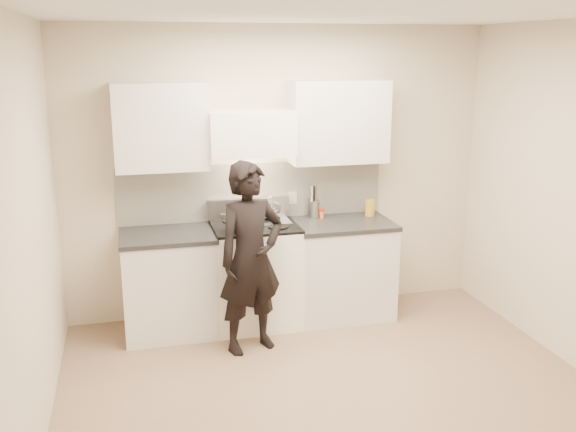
{
  "coord_description": "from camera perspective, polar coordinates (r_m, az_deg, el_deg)",
  "views": [
    {
      "loc": [
        -1.36,
        -4.04,
        2.47
      ],
      "look_at": [
        -0.09,
        1.05,
        1.11
      ],
      "focal_mm": 40.0,
      "sensor_mm": 36.0,
      "label": 1
    }
  ],
  "objects": [
    {
      "name": "ground_plane",
      "position": [
        4.92,
        4.09,
        -15.55
      ],
      "size": [
        4.0,
        4.0,
        0.0
      ],
      "primitive_type": "plane",
      "color": "#856950"
    },
    {
      "name": "room_shell",
      "position": [
        4.68,
        2.35,
        3.84
      ],
      "size": [
        4.04,
        3.54,
        2.7
      ],
      "color": "beige",
      "rests_on": "ground"
    },
    {
      "name": "stove",
      "position": [
        5.91,
        -2.92,
        -5.16
      ],
      "size": [
        0.76,
        0.65,
        0.96
      ],
      "color": "white",
      "rests_on": "ground"
    },
    {
      "name": "counter_right",
      "position": [
        6.12,
        4.75,
        -4.64
      ],
      "size": [
        0.92,
        0.67,
        0.92
      ],
      "color": "silver",
      "rests_on": "ground"
    },
    {
      "name": "counter_left",
      "position": [
        5.83,
        -10.5,
        -5.84
      ],
      "size": [
        0.82,
        0.67,
        0.92
      ],
      "color": "silver",
      "rests_on": "ground"
    },
    {
      "name": "wok",
      "position": [
        5.9,
        -2.09,
        0.6
      ],
      "size": [
        0.32,
        0.38,
        0.26
      ],
      "color": "#A6A8B9",
      "rests_on": "stove"
    },
    {
      "name": "stock_pot",
      "position": [
        5.58,
        -4.36,
        -0.37
      ],
      "size": [
        0.32,
        0.24,
        0.15
      ],
      "color": "#A6A8B9",
      "rests_on": "stove"
    },
    {
      "name": "utensil_crock",
      "position": [
        6.1,
        2.26,
        0.76
      ],
      "size": [
        0.12,
        0.12,
        0.31
      ],
      "color": "#A3A3A3",
      "rests_on": "counter_right"
    },
    {
      "name": "spice_jar",
      "position": [
        6.08,
        3.02,
        0.22
      ],
      "size": [
        0.04,
        0.04,
        0.09
      ],
      "color": "orange",
      "rests_on": "counter_right"
    },
    {
      "name": "oil_glass",
      "position": [
        6.2,
        7.29,
        0.72
      ],
      "size": [
        0.09,
        0.09,
        0.16
      ],
      "color": "#B18A24",
      "rests_on": "counter_right"
    },
    {
      "name": "person",
      "position": [
        5.3,
        -3.33,
        -3.75
      ],
      "size": [
        0.68,
        0.56,
        1.61
      ],
      "primitive_type": "imported",
      "rotation": [
        0.0,
        0.0,
        0.33
      ],
      "color": "black",
      "rests_on": "ground"
    }
  ]
}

